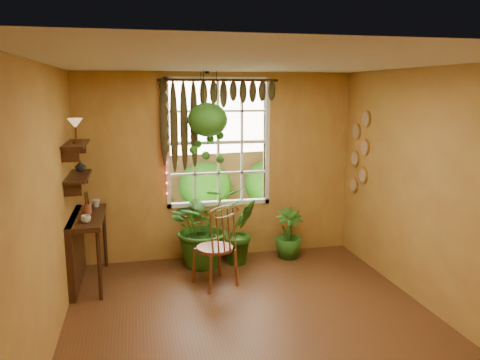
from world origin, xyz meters
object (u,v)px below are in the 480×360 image
(potted_plant_left, at_px, (205,225))
(potted_plant_mid, at_px, (240,232))
(windsor_chair, at_px, (216,258))
(hanging_basket, at_px, (208,125))
(counter_ledge, at_px, (80,242))

(potted_plant_left, bearing_deg, potted_plant_mid, -3.59)
(windsor_chair, distance_m, hanging_basket, 1.83)
(potted_plant_mid, bearing_deg, hanging_basket, 162.81)
(potted_plant_mid, relative_size, hanging_basket, 0.74)
(counter_ledge, bearing_deg, potted_plant_mid, 7.42)
(counter_ledge, xyz_separation_m, potted_plant_mid, (2.14, 0.28, -0.09))
(potted_plant_left, height_order, potted_plant_mid, potted_plant_left)
(potted_plant_mid, bearing_deg, potted_plant_left, 176.41)
(windsor_chair, xyz_separation_m, hanging_basket, (0.04, 0.85, 1.62))
(windsor_chair, height_order, potted_plant_mid, windsor_chair)
(potted_plant_left, relative_size, hanging_basket, 0.92)
(potted_plant_left, xyz_separation_m, potted_plant_mid, (0.50, -0.03, -0.11))
(potted_plant_left, distance_m, potted_plant_mid, 0.52)
(windsor_chair, bearing_deg, counter_ledge, 141.71)
(counter_ledge, xyz_separation_m, hanging_basket, (1.72, 0.41, 1.42))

